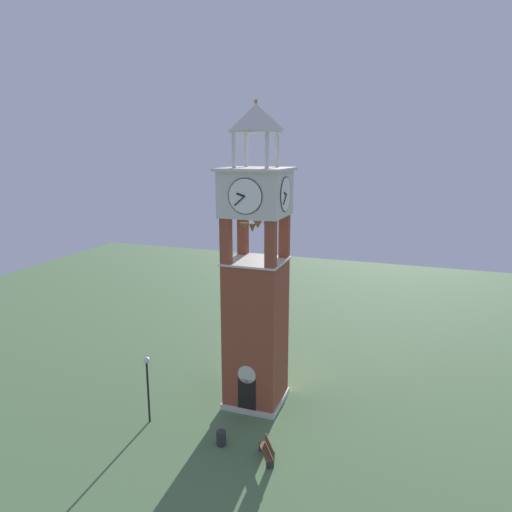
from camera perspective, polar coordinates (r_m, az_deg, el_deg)
ground at (r=30.80m, az=0.00°, el=-17.12°), size 80.00×80.00×0.00m
clock_tower at (r=27.87m, az=-0.00°, el=-3.95°), size 3.80×3.80×18.02m
park_bench at (r=25.77m, az=1.39°, el=-22.49°), size 1.25×1.58×0.95m
lamp_post at (r=28.13m, az=-13.02°, el=-14.14°), size 0.36×0.36×4.02m
trash_bin at (r=26.84m, az=-4.23°, el=-21.13°), size 0.52×0.52×0.80m
shrub_near_entry at (r=33.53m, az=3.01°, el=-13.70°), size 0.76×0.76×0.82m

